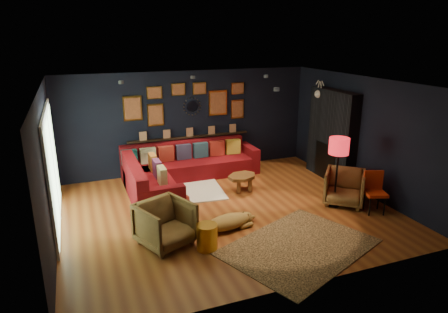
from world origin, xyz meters
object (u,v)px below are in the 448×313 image
object	(u,v)px
orange_chair	(374,188)
dog	(228,219)
armchair_right	(344,186)
pouf	(177,206)
armchair_left	(165,222)
sectional	(176,172)
floor_lamp	(339,149)
coffee_table	(242,178)
gold_stool	(207,237)

from	to	relation	value
orange_chair	dog	distance (m)	3.09
armchair_right	dog	xyz separation A→B (m)	(-2.73, -0.22, -0.20)
pouf	armchair_left	world-z (taller)	armchair_left
sectional	floor_lamp	xyz separation A→B (m)	(2.83, -2.37, 0.91)
armchair_left	armchair_right	world-z (taller)	armchair_left
armchair_left	orange_chair	distance (m)	4.26
coffee_table	dog	xyz separation A→B (m)	(-0.99, -1.63, -0.11)
sectional	floor_lamp	bearing A→B (deg)	-39.96
floor_lamp	sectional	bearing A→B (deg)	140.04
pouf	gold_stool	size ratio (longest dim) A/B	1.10
coffee_table	gold_stool	distance (m)	2.67
sectional	dog	world-z (taller)	sectional
sectional	armchair_left	distance (m)	2.84
floor_lamp	dog	size ratio (longest dim) A/B	1.21
armchair_right	gold_stool	distance (m)	3.41
pouf	floor_lamp	xyz separation A→B (m)	(3.21, -0.76, 1.05)
armchair_right	floor_lamp	bearing A→B (deg)	-136.56
dog	sectional	bearing A→B (deg)	87.52
sectional	gold_stool	size ratio (longest dim) A/B	7.63
sectional	floor_lamp	size ratio (longest dim) A/B	2.31
pouf	floor_lamp	distance (m)	3.46
sectional	coffee_table	distance (m)	1.62
floor_lamp	dog	bearing A→B (deg)	-175.23
armchair_right	gold_stool	size ratio (longest dim) A/B	1.82
pouf	orange_chair	world-z (taller)	orange_chair
armchair_left	armchair_right	size ratio (longest dim) A/B	1.05
coffee_table	sectional	bearing A→B (deg)	144.31
gold_stool	orange_chair	size ratio (longest dim) A/B	0.53
pouf	dog	bearing A→B (deg)	-53.67
pouf	gold_stool	world-z (taller)	gold_stool
coffee_table	dog	distance (m)	1.91
gold_stool	floor_lamp	bearing A→B (deg)	13.27
coffee_table	dog	world-z (taller)	dog
gold_stool	dog	world-z (taller)	gold_stool
coffee_table	armchair_left	world-z (taller)	armchair_left
sectional	coffee_table	size ratio (longest dim) A/B	3.83
dog	armchair_left	bearing A→B (deg)	175.98
pouf	armchair_left	distance (m)	1.22
orange_chair	floor_lamp	bearing A→B (deg)	155.94
coffee_table	armchair_right	size ratio (longest dim) A/B	1.10
floor_lamp	pouf	bearing A→B (deg)	166.68
pouf	armchair_right	xyz separation A→B (m)	(3.45, -0.75, 0.22)
coffee_table	orange_chair	world-z (taller)	orange_chair
sectional	armchair_left	xyz separation A→B (m)	(-0.87, -2.70, 0.10)
orange_chair	sectional	bearing A→B (deg)	157.93
floor_lamp	dog	xyz separation A→B (m)	(-2.50, -0.21, -1.03)
armchair_left	gold_stool	xyz separation A→B (m)	(0.61, -0.40, -0.20)
armchair_left	orange_chair	bearing A→B (deg)	-25.92
floor_lamp	dog	world-z (taller)	floor_lamp
pouf	dog	xyz separation A→B (m)	(0.71, -0.97, 0.02)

